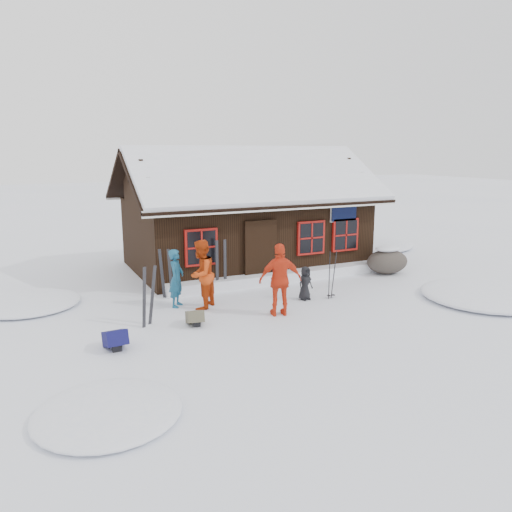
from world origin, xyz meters
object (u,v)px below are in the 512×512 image
object	(u,v)px
skier_teal	(176,278)
backpack_blue	(115,342)
ski_pair_left	(148,297)
skier_orange_left	(201,274)
boulder	(387,261)
backpack_olive	(195,319)
skier_orange_right	(280,280)
ski_poles	(332,275)
skier_crouched	(305,283)

from	to	relation	value
skier_teal	backpack_blue	xyz separation A→B (m)	(-2.10, -2.36, -0.64)
ski_pair_left	backpack_blue	size ratio (longest dim) A/B	2.53
skier_orange_left	ski_pair_left	distance (m)	1.79
boulder	backpack_olive	xyz separation A→B (m)	(-7.81, -2.17, -0.30)
skier_orange_right	ski_poles	bearing A→B (deg)	-146.48
skier_teal	boulder	size ratio (longest dim) A/B	1.06
skier_teal	ski_poles	world-z (taller)	skier_teal
skier_orange_left	skier_orange_right	bearing A→B (deg)	94.76
skier_orange_left	backpack_blue	size ratio (longest dim) A/B	3.13
skier_crouched	backpack_blue	xyz separation A→B (m)	(-5.61, -1.37, -0.33)
skier_teal	ski_poles	size ratio (longest dim) A/B	1.12
skier_orange_right	skier_crouched	world-z (taller)	skier_orange_right
skier_teal	ski_pair_left	size ratio (longest dim) A/B	1.05
skier_orange_left	skier_orange_right	xyz separation A→B (m)	(1.64, -1.46, 0.01)
backpack_blue	backpack_olive	size ratio (longest dim) A/B	1.12
skier_teal	skier_orange_left	bearing A→B (deg)	-92.22
backpack_blue	skier_orange_left	bearing A→B (deg)	32.75
backpack_blue	backpack_olive	xyz separation A→B (m)	(2.04, 0.69, -0.02)
skier_crouched	boulder	xyz separation A→B (m)	(4.24, 1.49, -0.04)
skier_crouched	backpack_olive	bearing A→B (deg)	177.70
skier_teal	skier_orange_right	distance (m)	2.91
skier_orange_left	ski_poles	xyz separation A→B (m)	(3.73, -0.73, -0.27)
skier_crouched	backpack_blue	size ratio (longest dim) A/B	1.63
skier_crouched	backpack_olive	size ratio (longest dim) A/B	1.83
ski_poles	backpack_blue	world-z (taller)	ski_poles
skier_orange_left	boulder	distance (m)	7.27
skier_orange_left	backpack_blue	distance (m)	3.37
skier_teal	backpack_olive	bearing A→B (deg)	-146.13
skier_orange_left	skier_teal	bearing A→B (deg)	-81.57
skier_teal	skier_crouched	size ratio (longest dim) A/B	1.63
backpack_blue	boulder	bearing A→B (deg)	13.06
ski_poles	backpack_olive	xyz separation A→B (m)	(-4.34, -0.50, -0.53)
skier_orange_right	backpack_blue	bearing A→B (deg)	20.47
skier_orange_right	skier_crouched	distance (m)	1.66
skier_orange_right	skier_crouched	bearing A→B (deg)	-130.95
skier_orange_right	boulder	bearing A→B (deg)	-142.34
boulder	ski_poles	world-z (taller)	ski_poles
skier_crouched	ski_pair_left	world-z (taller)	ski_pair_left
skier_teal	backpack_blue	world-z (taller)	skier_teal
backpack_olive	skier_orange_left	bearing A→B (deg)	73.30
skier_orange_left	skier_crouched	bearing A→B (deg)	125.81
boulder	ski_poles	bearing A→B (deg)	-154.27
ski_pair_left	backpack_olive	world-z (taller)	ski_pair_left
skier_orange_left	ski_pair_left	xyz separation A→B (m)	(-1.62, -0.72, -0.23)
boulder	ski_poles	size ratio (longest dim) A/B	1.06
backpack_olive	skier_crouched	bearing A→B (deg)	20.63
ski_pair_left	backpack_olive	distance (m)	1.26
skier_orange_right	ski_pair_left	bearing A→B (deg)	1.54
boulder	skier_teal	bearing A→B (deg)	-176.32
backpack_blue	skier_crouched	bearing A→B (deg)	10.62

